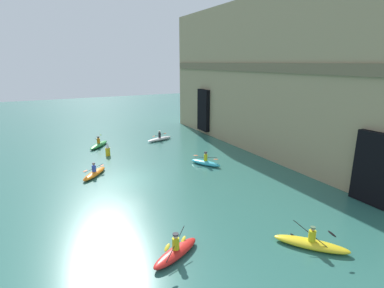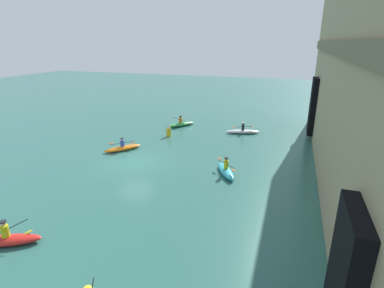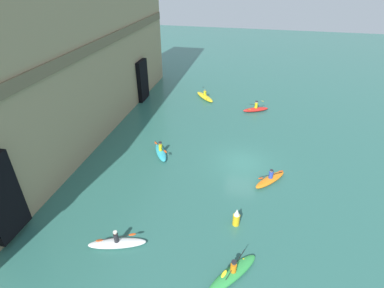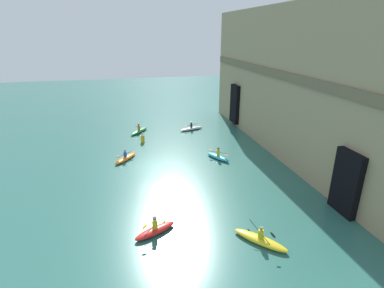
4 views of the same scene
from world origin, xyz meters
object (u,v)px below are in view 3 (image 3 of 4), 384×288
Objects in this scene: kayak_cyan at (161,152)px; kayak_yellow at (205,97)px; kayak_green at (233,273)px; marker_buoy at (236,218)px; kayak_orange at (270,179)px; kayak_red at (256,109)px; kayak_white at (117,243)px.

kayak_cyan is 13.28m from kayak_yellow.
kayak_yellow reaches higher than kayak_green.
kayak_green reaches higher than kayak_cyan.
marker_buoy is (-6.83, -7.21, 0.35)m from kayak_cyan.
kayak_orange is (-15.04, -7.87, -0.01)m from kayak_yellow.
kayak_red is 0.91× the size of kayak_green.
kayak_red is at bearing -126.05° from kayak_white.
kayak_green reaches higher than kayak_red.
marker_buoy reaches higher than kayak_white.
kayak_yellow reaches higher than kayak_red.
marker_buoy reaches higher than kayak_green.
kayak_green is at bearing 158.88° from kayak_white.
kayak_green is 1.11× the size of kayak_orange.
kayak_yellow is at bearing 15.97° from marker_buoy.
kayak_cyan reaches higher than kayak_white.
kayak_green is 2.55× the size of marker_buoy.
kayak_yellow is (13.19, -1.48, -0.01)m from kayak_cyan.
kayak_red is 12.72m from kayak_orange.
kayak_cyan is 2.31× the size of marker_buoy.
kayak_green is at bearing -117.03° from kayak_red.
kayak_red reaches higher than kayak_white.
marker_buoy is (-17.60, 0.54, 0.34)m from kayak_red.
kayak_orange is (-1.84, -9.35, -0.02)m from kayak_cyan.
kayak_red is 1.01× the size of kayak_cyan.
kayak_green is 8.94m from kayak_orange.
kayak_red is 0.87× the size of kayak_white.
marker_buoy reaches higher than kayak_yellow.
kayak_cyan is 9.93m from marker_buoy.
kayak_white is (-20.83, 7.25, -0.04)m from kayak_red.
kayak_white is (-23.25, 0.97, -0.01)m from kayak_yellow.
kayak_green reaches higher than kayak_white.
kayak_yellow is at bearing 132.85° from kayak_red.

